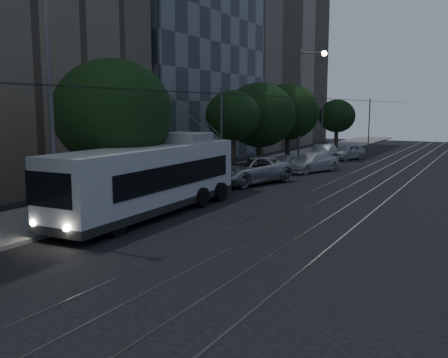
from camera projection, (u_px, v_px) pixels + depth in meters
name	position (u px, v px, depth m)	size (l,w,h in m)	color
ground	(216.00, 230.00, 19.92)	(120.00, 120.00, 0.00)	black
sidewalk	(257.00, 166.00, 40.84)	(5.00, 90.00, 0.15)	slate
tram_rails	(382.00, 175.00, 36.09)	(4.52, 90.00, 0.02)	#9999A1
overhead_wires	(287.00, 125.00, 39.15)	(2.23, 90.00, 6.00)	black
building_glass_mid	(155.00, 14.00, 46.14)	(14.40, 18.40, 26.80)	#3A414A
building_tan_far	(249.00, 7.00, 62.92)	(14.40, 22.40, 34.80)	gray
trolleybus	(152.00, 178.00, 22.79)	(2.95, 12.18, 5.63)	#BCBCBE
pickup_silver	(248.00, 170.00, 32.02)	(2.89, 6.27, 1.74)	#A3A6AB
car_white_a	(286.00, 164.00, 37.16)	(1.70, 4.21, 1.44)	#BBBCC0
car_white_b	(311.00, 162.00, 38.02)	(2.03, 4.99, 1.45)	silver
car_white_c	(323.00, 153.00, 44.66)	(1.64, 4.72, 1.55)	silver
car_white_d	(346.00, 152.00, 46.70)	(1.75, 4.36, 1.49)	silver
tree_1	(113.00, 113.00, 23.69)	(5.68, 5.68, 7.17)	#2F1F1A
tree_2	(233.00, 116.00, 34.59)	(3.85, 3.85, 6.05)	#2F1F1A
tree_3	(260.00, 115.00, 38.22)	(5.50, 5.50, 6.76)	#2F1F1A
tree_4	(288.00, 112.00, 43.30)	(5.43, 5.43, 6.93)	#2F1F1A
tree_5	(337.00, 116.00, 56.41)	(4.11, 4.11, 5.75)	#2F1F1A
streetlamp_near	(57.00, 67.00, 18.34)	(2.54, 0.44, 10.58)	#535456
streetlamp_far	(304.00, 95.00, 41.66)	(2.36, 0.44, 9.69)	#535456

